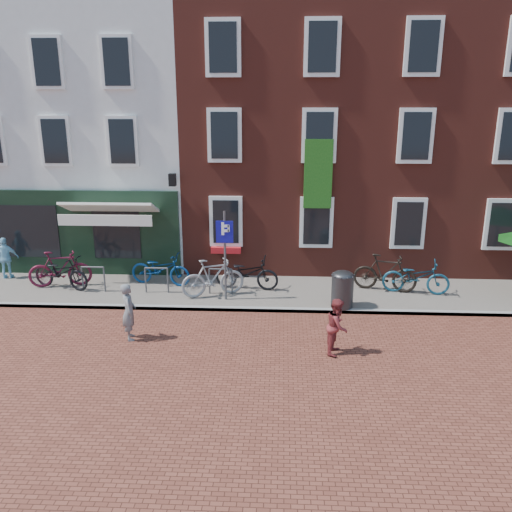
{
  "coord_description": "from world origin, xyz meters",
  "views": [
    {
      "loc": [
        2.35,
        -13.96,
        5.82
      ],
      "look_at": [
        1.6,
        1.09,
        1.37
      ],
      "focal_mm": 36.66,
      "sensor_mm": 36.0,
      "label": 1
    }
  ],
  "objects_px": {
    "bicycle_0": "(61,272)",
    "bicycle_3": "(213,277)",
    "woman": "(129,312)",
    "boy": "(337,326)",
    "litter_bin": "(342,287)",
    "bicycle_6": "(416,277)",
    "bicycle_1": "(60,269)",
    "bicycle_4": "(247,273)",
    "bicycle_2": "(161,269)",
    "cafe_person": "(6,258)",
    "bicycle_5": "(385,273)",
    "parking_sign": "(225,244)"
  },
  "relations": [
    {
      "from": "bicycle_0",
      "to": "bicycle_3",
      "type": "height_order",
      "value": "bicycle_3"
    },
    {
      "from": "bicycle_4",
      "to": "bicycle_0",
      "type": "bearing_deg",
      "value": 100.23
    },
    {
      "from": "woman",
      "to": "bicycle_0",
      "type": "xyz_separation_m",
      "value": [
        -3.16,
        3.34,
        -0.11
      ]
    },
    {
      "from": "boy",
      "to": "bicycle_6",
      "type": "xyz_separation_m",
      "value": [
        2.81,
        3.97,
        -0.06
      ]
    },
    {
      "from": "bicycle_1",
      "to": "bicycle_6",
      "type": "xyz_separation_m",
      "value": [
        11.25,
        -0.06,
        -0.06
      ]
    },
    {
      "from": "bicycle_1",
      "to": "bicycle_4",
      "type": "relative_size",
      "value": 0.97
    },
    {
      "from": "woman",
      "to": "bicycle_0",
      "type": "distance_m",
      "value": 4.6
    },
    {
      "from": "woman",
      "to": "boy",
      "type": "xyz_separation_m",
      "value": [
        5.18,
        -0.51,
        -0.06
      ]
    },
    {
      "from": "woman",
      "to": "cafe_person",
      "type": "bearing_deg",
      "value": 33.8
    },
    {
      "from": "bicycle_2",
      "to": "bicycle_1",
      "type": "bearing_deg",
      "value": 107.11
    },
    {
      "from": "bicycle_0",
      "to": "boy",
      "type": "bearing_deg",
      "value": -97.66
    },
    {
      "from": "boy",
      "to": "cafe_person",
      "type": "relative_size",
      "value": 0.98
    },
    {
      "from": "woman",
      "to": "bicycle_0",
      "type": "bearing_deg",
      "value": 25.34
    },
    {
      "from": "bicycle_0",
      "to": "cafe_person",
      "type": "bearing_deg",
      "value": 85.23
    },
    {
      "from": "boy",
      "to": "bicycle_6",
      "type": "height_order",
      "value": "boy"
    },
    {
      "from": "woman",
      "to": "cafe_person",
      "type": "distance_m",
      "value": 6.87
    },
    {
      "from": "bicycle_4",
      "to": "litter_bin",
      "type": "bearing_deg",
      "value": -108.0
    },
    {
      "from": "boy",
      "to": "bicycle_4",
      "type": "distance_m",
      "value": 4.77
    },
    {
      "from": "woman",
      "to": "bicycle_2",
      "type": "distance_m",
      "value": 3.85
    },
    {
      "from": "bicycle_0",
      "to": "bicycle_3",
      "type": "relative_size",
      "value": 1.03
    },
    {
      "from": "bicycle_0",
      "to": "bicycle_2",
      "type": "bearing_deg",
      "value": -63.55
    },
    {
      "from": "litter_bin",
      "to": "bicycle_0",
      "type": "xyz_separation_m",
      "value": [
        -8.76,
        1.14,
        -0.07
      ]
    },
    {
      "from": "litter_bin",
      "to": "boy",
      "type": "distance_m",
      "value": 2.74
    },
    {
      "from": "parking_sign",
      "to": "boy",
      "type": "bearing_deg",
      "value": -46.03
    },
    {
      "from": "bicycle_3",
      "to": "bicycle_6",
      "type": "relative_size",
      "value": 0.97
    },
    {
      "from": "boy",
      "to": "bicycle_6",
      "type": "bearing_deg",
      "value": -19.05
    },
    {
      "from": "litter_bin",
      "to": "bicycle_6",
      "type": "relative_size",
      "value": 0.58
    },
    {
      "from": "woman",
      "to": "bicycle_3",
      "type": "relative_size",
      "value": 0.76
    },
    {
      "from": "bicycle_6",
      "to": "woman",
      "type": "bearing_deg",
      "value": 123.03
    },
    {
      "from": "cafe_person",
      "to": "bicycle_4",
      "type": "bearing_deg",
      "value": 163.16
    },
    {
      "from": "bicycle_2",
      "to": "boy",
      "type": "bearing_deg",
      "value": -118.52
    },
    {
      "from": "litter_bin",
      "to": "boy",
      "type": "height_order",
      "value": "boy"
    },
    {
      "from": "bicycle_1",
      "to": "bicycle_3",
      "type": "height_order",
      "value": "same"
    },
    {
      "from": "litter_bin",
      "to": "bicycle_3",
      "type": "xyz_separation_m",
      "value": [
        -3.84,
        0.71,
        -0.01
      ]
    },
    {
      "from": "bicycle_2",
      "to": "bicycle_5",
      "type": "height_order",
      "value": "bicycle_5"
    },
    {
      "from": "parking_sign",
      "to": "bicycle_3",
      "type": "bearing_deg",
      "value": 144.63
    },
    {
      "from": "bicycle_5",
      "to": "bicycle_1",
      "type": "bearing_deg",
      "value": 105.78
    },
    {
      "from": "parking_sign",
      "to": "bicycle_6",
      "type": "bearing_deg",
      "value": 8.23
    },
    {
      "from": "bicycle_3",
      "to": "bicycle_4",
      "type": "relative_size",
      "value": 0.97
    },
    {
      "from": "boy",
      "to": "bicycle_2",
      "type": "xyz_separation_m",
      "value": [
        -5.26,
        4.36,
        -0.06
      ]
    },
    {
      "from": "woman",
      "to": "bicycle_3",
      "type": "distance_m",
      "value": 3.4
    },
    {
      "from": "bicycle_2",
      "to": "woman",
      "type": "bearing_deg",
      "value": -167.73
    },
    {
      "from": "bicycle_4",
      "to": "bicycle_6",
      "type": "relative_size",
      "value": 1.0
    },
    {
      "from": "bicycle_0",
      "to": "bicycle_1",
      "type": "relative_size",
      "value": 1.03
    },
    {
      "from": "bicycle_2",
      "to": "bicycle_5",
      "type": "distance_m",
      "value": 7.16
    },
    {
      "from": "boy",
      "to": "bicycle_3",
      "type": "relative_size",
      "value": 0.7
    },
    {
      "from": "boy",
      "to": "bicycle_0",
      "type": "relative_size",
      "value": 0.68
    },
    {
      "from": "bicycle_2",
      "to": "bicycle_0",
      "type": "bearing_deg",
      "value": 110.45
    },
    {
      "from": "bicycle_0",
      "to": "bicycle_3",
      "type": "bearing_deg",
      "value": -77.91
    },
    {
      "from": "boy",
      "to": "cafe_person",
      "type": "xyz_separation_m",
      "value": [
        -10.58,
        4.75,
        0.12
      ]
    }
  ]
}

